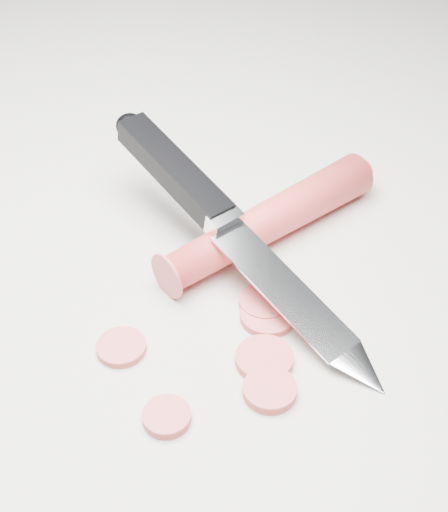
% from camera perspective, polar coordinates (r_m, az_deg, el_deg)
% --- Properties ---
extents(ground, '(2.40, 2.40, 0.00)m').
position_cam_1_polar(ground, '(0.52, 0.33, -1.73)').
color(ground, beige).
rests_on(ground, ground).
extents(carrot, '(0.13, 0.18, 0.03)m').
position_cam_1_polar(carrot, '(0.54, 3.71, 2.86)').
color(carrot, red).
rests_on(carrot, ground).
extents(carrot_slice_0, '(0.04, 0.04, 0.01)m').
position_cam_1_polar(carrot_slice_0, '(0.49, 3.29, -3.73)').
color(carrot_slice_0, '#D54A49').
rests_on(carrot_slice_0, ground).
extents(carrot_slice_1, '(0.03, 0.03, 0.01)m').
position_cam_1_polar(carrot_slice_1, '(0.47, -8.21, -7.23)').
color(carrot_slice_1, '#D54A49').
rests_on(carrot_slice_1, ground).
extents(carrot_slice_2, '(0.04, 0.04, 0.01)m').
position_cam_1_polar(carrot_slice_2, '(0.46, 3.25, -8.23)').
color(carrot_slice_2, '#D54A49').
rests_on(carrot_slice_2, ground).
extents(carrot_slice_3, '(0.03, 0.03, 0.01)m').
position_cam_1_polar(carrot_slice_3, '(0.44, 3.68, -10.64)').
color(carrot_slice_3, '#D54A49').
rests_on(carrot_slice_3, ground).
extents(carrot_slice_4, '(0.04, 0.04, 0.01)m').
position_cam_1_polar(carrot_slice_4, '(0.49, 3.50, -4.80)').
color(carrot_slice_4, '#D54A49').
rests_on(carrot_slice_4, ground).
extents(carrot_slice_5, '(0.03, 0.03, 0.01)m').
position_cam_1_polar(carrot_slice_5, '(0.43, -4.61, -12.69)').
color(carrot_slice_5, '#D54A49').
rests_on(carrot_slice_5, ground).
extents(kitchen_knife, '(0.26, 0.18, 0.07)m').
position_cam_1_polar(kitchen_knife, '(0.50, 1.22, 1.85)').
color(kitchen_knife, silver).
rests_on(kitchen_knife, ground).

